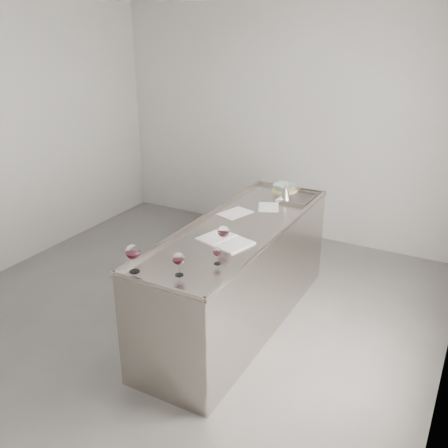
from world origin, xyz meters
The scene contains 12 objects.
room_shell centered at (0.00, 0.00, 1.40)m, with size 4.54×5.04×2.84m.
counter centered at (0.50, 0.30, 0.47)m, with size 0.77×2.42×0.97m.
wine_glass_left centered at (0.22, -0.78, 1.09)m, with size 0.11×0.11×0.21m.
wine_glass_middle centered at (0.53, -0.67, 1.06)m, with size 0.09×0.09×0.17m.
wine_glass_right centered at (0.58, -0.12, 1.07)m, with size 0.09×0.09×0.18m.
wine_glass_small centered at (0.68, -0.39, 1.03)m, with size 0.06×0.06×0.13m.
notebook centered at (0.54, -0.02, 0.95)m, with size 0.47×0.38×0.02m.
loose_paper_top centered at (0.52, 0.87, 0.94)m, with size 0.19×0.27×0.00m, color white.
loose_paper_under centered at (0.32, 0.57, 0.94)m, with size 0.21×0.30×0.00m, color silver.
trivet centered at (0.47, 1.38, 0.95)m, with size 0.25×0.25×0.02m, color #D5C789.
ceramic_bowl centered at (0.47, 1.38, 0.99)m, with size 0.22×0.22×0.05m, color #8A9DA1.
wine_funnel centered at (0.58, 1.16, 1.00)m, with size 0.12×0.12×0.18m.
Camera 1 is at (2.27, -3.21, 2.58)m, focal length 40.00 mm.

